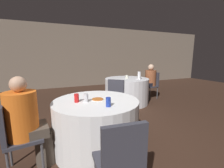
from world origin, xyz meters
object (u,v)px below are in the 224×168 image
table_far (127,91)px  chair_far_southwest (117,94)px  chair_far_east (152,83)px  soda_can_silver (86,98)px  soda_can_blue (108,102)px  table_near (96,124)px  person_orange_shirt (29,123)px  chair_near_west (14,132)px  soda_can_red (77,98)px  person_floral_shirt (149,81)px  pizza_plate_near (98,99)px  bottle_far (139,75)px  chair_near_south (121,159)px

table_far → chair_far_southwest: size_ratio=1.48×
chair_far_east → soda_can_silver: bearing=118.9°
chair_far_east → soda_can_blue: 3.44m
table_near → person_orange_shirt: person_orange_shirt is taller
table_far → soda_can_silver: bearing=-131.9°
chair_far_east → soda_can_blue: (-2.52, -2.32, 0.29)m
chair_near_west → soda_can_silver: 0.94m
chair_far_east → soda_can_red: bearing=117.1°
person_orange_shirt → person_floral_shirt: bearing=114.4°
person_floral_shirt → soda_can_blue: person_floral_shirt is taller
chair_far_southwest → person_floral_shirt: person_floral_shirt is taller
chair_near_west → soda_can_red: size_ratio=7.24×
pizza_plate_near → bottle_far: 2.34m
chair_far_southwest → soda_can_red: chair_far_southwest is taller
table_far → chair_near_south: chair_near_south is taller
table_far → pizza_plate_near: (-1.50, -1.84, 0.39)m
soda_can_red → person_floral_shirt: bearing=35.6°
chair_near_west → person_orange_shirt: 0.17m
table_near → soda_can_red: size_ratio=10.46×
soda_can_silver → chair_near_south: bearing=-87.0°
soda_can_blue → person_orange_shirt: bearing=166.6°
soda_can_silver → soda_can_blue: (0.22, -0.31, 0.00)m
chair_far_southwest → chair_near_west: bearing=-106.9°
pizza_plate_near → soda_can_red: soda_can_red is taller
table_far → chair_near_west: bearing=-142.4°
person_orange_shirt → soda_can_red: person_orange_shirt is taller
chair_near_west → chair_far_southwest: size_ratio=1.00×
table_far → chair_far_east: chair_far_east is taller
chair_near_south → soda_can_silver: bearing=98.7°
table_near → soda_can_red: 0.52m
pizza_plate_near → person_floral_shirt: bearing=39.1°
person_orange_shirt → soda_can_silver: bearing=89.0°
table_near → bottle_far: 2.41m
table_near → soda_can_silver: size_ratio=10.46×
soda_can_red → table_near: bearing=-2.4°
chair_far_east → bottle_far: 0.97m
chair_far_east → soda_can_silver: (-2.74, -2.01, 0.29)m
chair_near_south → bottle_far: bearing=59.8°
table_near → bottle_far: bottle_far is taller
table_far → soda_can_silver: (-1.69, -1.88, 0.44)m
person_orange_shirt → soda_can_red: 0.66m
person_orange_shirt → soda_can_blue: (0.95, -0.23, 0.21)m
bottle_far → table_near: bearing=-138.7°
chair_far_east → person_floral_shirt: size_ratio=0.76×
table_far → person_floral_shirt: bearing=7.3°
table_far → soda_can_blue: soda_can_blue is taller
table_far → soda_can_red: 2.61m
pizza_plate_near → soda_can_silver: 0.20m
soda_can_red → soda_can_silver: size_ratio=1.00×
soda_can_silver → soda_can_red: bearing=159.6°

